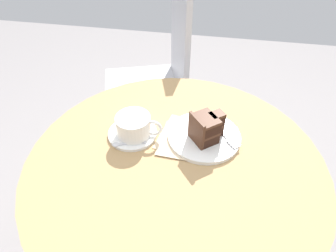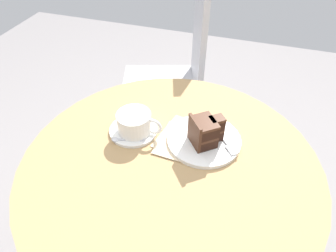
{
  "view_description": "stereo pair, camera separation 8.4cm",
  "coord_description": "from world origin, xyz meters",
  "px_view_note": "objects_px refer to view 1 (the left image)",
  "views": [
    {
      "loc": [
        0.07,
        -0.52,
        1.3
      ],
      "look_at": [
        -0.04,
        0.09,
        0.73
      ],
      "focal_mm": 32.0,
      "sensor_mm": 36.0,
      "label": 1
    },
    {
      "loc": [
        0.15,
        -0.5,
        1.3
      ],
      "look_at": [
        -0.04,
        0.09,
        0.73
      ],
      "focal_mm": 32.0,
      "sensor_mm": 36.0,
      "label": 2
    }
  ],
  "objects_px": {
    "cake_plate": "(204,136)",
    "napkin": "(186,139)",
    "saucer": "(133,133)",
    "coffee_cup": "(134,125)",
    "fork": "(225,136)",
    "cafe_chair": "(162,69)",
    "cake_slice": "(206,128)",
    "teaspoon": "(125,144)"
  },
  "relations": [
    {
      "from": "cake_plate",
      "to": "napkin",
      "type": "bearing_deg",
      "value": -162.91
    },
    {
      "from": "saucer",
      "to": "coffee_cup",
      "type": "distance_m",
      "value": 0.04
    },
    {
      "from": "fork",
      "to": "coffee_cup",
      "type": "bearing_deg",
      "value": -123.09
    },
    {
      "from": "cake_plate",
      "to": "cafe_chair",
      "type": "distance_m",
      "value": 0.66
    },
    {
      "from": "cake_plate",
      "to": "coffee_cup",
      "type": "bearing_deg",
      "value": -172.58
    },
    {
      "from": "saucer",
      "to": "cafe_chair",
      "type": "xyz_separation_m",
      "value": [
        -0.03,
        0.61,
        -0.16
      ]
    },
    {
      "from": "cake_slice",
      "to": "fork",
      "type": "height_order",
      "value": "cake_slice"
    },
    {
      "from": "cake_plate",
      "to": "fork",
      "type": "bearing_deg",
      "value": 4.44
    },
    {
      "from": "saucer",
      "to": "coffee_cup",
      "type": "relative_size",
      "value": 1.07
    },
    {
      "from": "teaspoon",
      "to": "cake_slice",
      "type": "bearing_deg",
      "value": -179.4
    },
    {
      "from": "coffee_cup",
      "to": "cake_plate",
      "type": "xyz_separation_m",
      "value": [
        0.2,
        0.03,
        -0.04
      ]
    },
    {
      "from": "teaspoon",
      "to": "fork",
      "type": "distance_m",
      "value": 0.29
    },
    {
      "from": "saucer",
      "to": "napkin",
      "type": "relative_size",
      "value": 0.76
    },
    {
      "from": "coffee_cup",
      "to": "fork",
      "type": "relative_size",
      "value": 1.11
    },
    {
      "from": "saucer",
      "to": "cafe_chair",
      "type": "distance_m",
      "value": 0.63
    },
    {
      "from": "saucer",
      "to": "napkin",
      "type": "bearing_deg",
      "value": 2.46
    },
    {
      "from": "coffee_cup",
      "to": "teaspoon",
      "type": "distance_m",
      "value": 0.06
    },
    {
      "from": "napkin",
      "to": "cafe_chair",
      "type": "bearing_deg",
      "value": 107.35
    },
    {
      "from": "cake_plate",
      "to": "cake_slice",
      "type": "relative_size",
      "value": 2.07
    },
    {
      "from": "teaspoon",
      "to": "cake_plate",
      "type": "distance_m",
      "value": 0.23
    },
    {
      "from": "saucer",
      "to": "cake_plate",
      "type": "bearing_deg",
      "value": 6.0
    },
    {
      "from": "teaspoon",
      "to": "fork",
      "type": "xyz_separation_m",
      "value": [
        0.27,
        0.08,
        0.0
      ]
    },
    {
      "from": "cake_plate",
      "to": "fork",
      "type": "xyz_separation_m",
      "value": [
        0.06,
        0.0,
        0.01
      ]
    },
    {
      "from": "fork",
      "to": "napkin",
      "type": "distance_m",
      "value": 0.11
    },
    {
      "from": "coffee_cup",
      "to": "cake_slice",
      "type": "relative_size",
      "value": 1.32
    },
    {
      "from": "teaspoon",
      "to": "napkin",
      "type": "relative_size",
      "value": 0.5
    },
    {
      "from": "cake_slice",
      "to": "cake_plate",
      "type": "bearing_deg",
      "value": 102.5
    },
    {
      "from": "fork",
      "to": "cafe_chair",
      "type": "bearing_deg",
      "value": 167.12
    },
    {
      "from": "saucer",
      "to": "napkin",
      "type": "xyz_separation_m",
      "value": [
        0.16,
        0.01,
        -0.0
      ]
    },
    {
      "from": "fork",
      "to": "cafe_chair",
      "type": "xyz_separation_m",
      "value": [
        -0.3,
        0.59,
        -0.17
      ]
    },
    {
      "from": "coffee_cup",
      "to": "cake_slice",
      "type": "height_order",
      "value": "cake_slice"
    },
    {
      "from": "saucer",
      "to": "fork",
      "type": "distance_m",
      "value": 0.27
    },
    {
      "from": "saucer",
      "to": "fork",
      "type": "relative_size",
      "value": 1.18
    },
    {
      "from": "saucer",
      "to": "coffee_cup",
      "type": "xyz_separation_m",
      "value": [
        0.01,
        -0.0,
        0.04
      ]
    },
    {
      "from": "coffee_cup",
      "to": "cake_plate",
      "type": "bearing_deg",
      "value": 7.42
    },
    {
      "from": "teaspoon",
      "to": "cake_plate",
      "type": "xyz_separation_m",
      "value": [
        0.21,
        0.07,
        -0.01
      ]
    },
    {
      "from": "napkin",
      "to": "fork",
      "type": "bearing_deg",
      "value": 10.23
    },
    {
      "from": "saucer",
      "to": "cafe_chair",
      "type": "bearing_deg",
      "value": 92.92
    },
    {
      "from": "coffee_cup",
      "to": "cafe_chair",
      "type": "bearing_deg",
      "value": 93.72
    },
    {
      "from": "cafe_chair",
      "to": "teaspoon",
      "type": "bearing_deg",
      "value": -15.66
    },
    {
      "from": "saucer",
      "to": "fork",
      "type": "bearing_deg",
      "value": 5.65
    },
    {
      "from": "coffee_cup",
      "to": "teaspoon",
      "type": "height_order",
      "value": "coffee_cup"
    }
  ]
}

